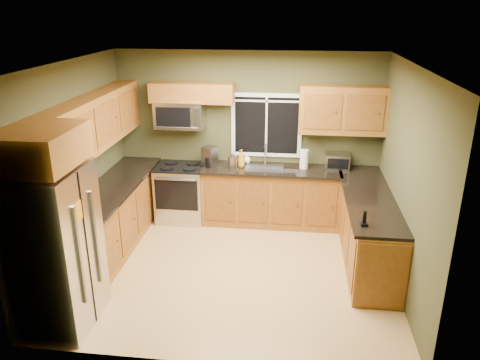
% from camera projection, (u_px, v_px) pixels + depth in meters
% --- Properties ---
extents(floor, '(4.20, 4.20, 0.00)m').
position_uv_depth(floor, '(233.00, 268.00, 6.31)').
color(floor, tan).
rests_on(floor, ground).
extents(ceiling, '(4.20, 4.20, 0.00)m').
position_uv_depth(ceiling, '(232.00, 64.00, 5.36)').
color(ceiling, white).
rests_on(ceiling, back_wall).
extents(back_wall, '(4.20, 0.00, 4.20)m').
position_uv_depth(back_wall, '(248.00, 137.00, 7.51)').
color(back_wall, '#3D3E20').
rests_on(back_wall, ground).
extents(front_wall, '(4.20, 0.00, 4.20)m').
position_uv_depth(front_wall, '(206.00, 243.00, 4.16)').
color(front_wall, '#3D3E20').
rests_on(front_wall, ground).
extents(left_wall, '(0.00, 3.60, 3.60)m').
position_uv_depth(left_wall, '(73.00, 168.00, 6.07)').
color(left_wall, '#3D3E20').
rests_on(left_wall, ground).
extents(right_wall, '(0.00, 3.60, 3.60)m').
position_uv_depth(right_wall, '(406.00, 182.00, 5.61)').
color(right_wall, '#3D3E20').
rests_on(right_wall, ground).
extents(window, '(1.12, 0.03, 1.02)m').
position_uv_depth(window, '(266.00, 125.00, 7.39)').
color(window, white).
rests_on(window, back_wall).
extents(base_cabinets_left, '(0.60, 2.65, 0.90)m').
position_uv_depth(base_cabinets_left, '(115.00, 217.00, 6.80)').
color(base_cabinets_left, brown).
rests_on(base_cabinets_left, ground).
extents(countertop_left, '(0.65, 2.65, 0.04)m').
position_uv_depth(countertop_left, '(113.00, 187.00, 6.63)').
color(countertop_left, black).
rests_on(countertop_left, base_cabinets_left).
extents(base_cabinets_back, '(2.17, 0.60, 0.90)m').
position_uv_depth(base_cabinets_back, '(271.00, 197.00, 7.50)').
color(base_cabinets_back, brown).
rests_on(base_cabinets_back, ground).
extents(countertop_back, '(2.17, 0.65, 0.04)m').
position_uv_depth(countertop_back, '(272.00, 170.00, 7.31)').
color(countertop_back, black).
rests_on(countertop_back, base_cabinets_back).
extents(base_cabinets_peninsula, '(0.60, 2.52, 0.90)m').
position_uv_depth(base_cabinets_peninsula, '(367.00, 228.00, 6.46)').
color(base_cabinets_peninsula, brown).
rests_on(base_cabinets_peninsula, ground).
extents(countertop_peninsula, '(0.65, 2.50, 0.04)m').
position_uv_depth(countertop_peninsula, '(369.00, 196.00, 6.30)').
color(countertop_peninsula, black).
rests_on(countertop_peninsula, base_cabinets_peninsula).
extents(upper_cabinets_left, '(0.33, 2.65, 0.72)m').
position_uv_depth(upper_cabinets_left, '(95.00, 122.00, 6.32)').
color(upper_cabinets_left, brown).
rests_on(upper_cabinets_left, left_wall).
extents(upper_cabinets_back_left, '(1.30, 0.33, 0.30)m').
position_uv_depth(upper_cabinets_back_left, '(192.00, 93.00, 7.20)').
color(upper_cabinets_back_left, brown).
rests_on(upper_cabinets_back_left, back_wall).
extents(upper_cabinets_back_right, '(1.30, 0.33, 0.72)m').
position_uv_depth(upper_cabinets_back_right, '(343.00, 110.00, 7.02)').
color(upper_cabinets_back_right, brown).
rests_on(upper_cabinets_back_right, back_wall).
extents(upper_cabinet_over_fridge, '(0.72, 0.90, 0.38)m').
position_uv_depth(upper_cabinet_over_fridge, '(39.00, 147.00, 4.58)').
color(upper_cabinet_over_fridge, brown).
rests_on(upper_cabinet_over_fridge, left_wall).
extents(refrigerator, '(0.74, 0.90, 1.80)m').
position_uv_depth(refrigerator, '(55.00, 249.00, 4.98)').
color(refrigerator, '#B7B7BC').
rests_on(refrigerator, ground).
extents(range, '(0.76, 0.69, 0.94)m').
position_uv_depth(range, '(181.00, 192.00, 7.63)').
color(range, '#B7B7BC').
rests_on(range, ground).
extents(microwave, '(0.76, 0.41, 0.42)m').
position_uv_depth(microwave, '(180.00, 114.00, 7.31)').
color(microwave, '#B7B7BC').
rests_on(microwave, back_wall).
extents(sink, '(0.60, 0.42, 0.36)m').
position_uv_depth(sink, '(264.00, 167.00, 7.33)').
color(sink, slate).
rests_on(sink, countertop_back).
extents(toaster_oven, '(0.38, 0.30, 0.23)m').
position_uv_depth(toaster_oven, '(337.00, 161.00, 7.29)').
color(toaster_oven, '#B7B7BC').
rests_on(toaster_oven, countertop_back).
extents(coffee_maker, '(0.25, 0.29, 0.31)m').
position_uv_depth(coffee_maker, '(210.00, 157.00, 7.39)').
color(coffee_maker, slate).
rests_on(coffee_maker, countertop_back).
extents(kettle, '(0.17, 0.17, 0.25)m').
position_uv_depth(kettle, '(232.00, 162.00, 7.26)').
color(kettle, '#B7B7BC').
rests_on(kettle, countertop_back).
extents(paper_towel_roll, '(0.16, 0.16, 0.33)m').
position_uv_depth(paper_towel_roll, '(304.00, 159.00, 7.26)').
color(paper_towel_roll, white).
rests_on(paper_towel_roll, countertop_back).
extents(soap_bottle_a, '(0.14, 0.14, 0.28)m').
position_uv_depth(soap_bottle_a, '(241.00, 158.00, 7.34)').
color(soap_bottle_a, orange).
rests_on(soap_bottle_a, countertop_back).
extents(soap_bottle_c, '(0.14, 0.14, 0.15)m').
position_uv_depth(soap_bottle_c, '(247.00, 158.00, 7.54)').
color(soap_bottle_c, white).
rests_on(soap_bottle_c, countertop_back).
extents(cordless_phone, '(0.09, 0.09, 0.18)m').
position_uv_depth(cordless_phone, '(364.00, 221.00, 5.40)').
color(cordless_phone, black).
rests_on(cordless_phone, countertop_peninsula).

